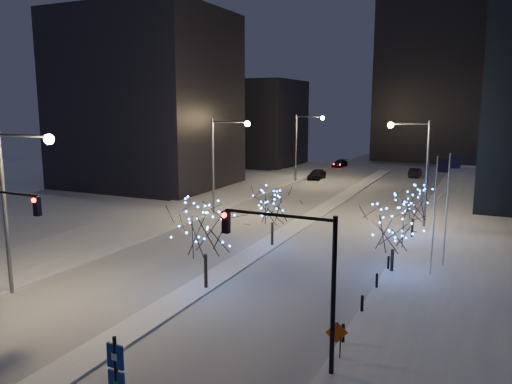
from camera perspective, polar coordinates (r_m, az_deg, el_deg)
The scene contains 24 objects.
ground at distance 26.60m, azimuth -15.30°, elevation -15.84°, with size 160.00×160.00×0.00m, color white.
road at distance 56.56m, azimuth 8.07°, elevation -1.80°, with size 20.00×130.00×0.02m, color #B1B7C1.
median at distance 51.88m, azimuth 6.46°, elevation -2.76°, with size 2.00×80.00×0.15m, color white.
east_sidewalk at distance 39.76m, azimuth 22.77°, elevation -7.43°, with size 10.00×90.00×0.15m, color white.
west_sidewalk at distance 49.68m, azimuth -12.90°, elevation -3.52°, with size 8.00×90.00×0.15m, color white.
filler_west_near at distance 72.76m, azimuth -12.41°, elevation 10.16°, with size 22.00×18.00×24.00m, color black.
filler_west_far at distance 97.57m, azimuth -0.59°, elevation 7.92°, with size 18.00×16.00×16.00m, color black.
horizon_block at distance 110.95m, azimuth 20.29°, elevation 14.28°, with size 24.00×14.00×42.00m, color black.
street_lamp_w_near at distance 32.25m, azimuth -25.78°, elevation 0.18°, with size 4.40×0.56×10.00m.
street_lamp_w_mid at distance 51.67m, azimuth -3.94°, elevation 4.45°, with size 4.40×0.56×10.00m.
street_lamp_w_far at distance 74.50m, azimuth 5.38°, elevation 6.10°, with size 4.40×0.56×10.00m.
street_lamp_east at distance 48.69m, azimuth 17.96°, elevation 3.60°, with size 3.90×0.56×10.00m.
traffic_signal_east at distance 21.35m, azimuth 4.84°, elevation -8.24°, with size 5.26×0.43×7.00m.
flagpoles at distance 36.05m, azimuth 20.50°, elevation -1.27°, with size 1.35×2.60×8.00m.
bollards at distance 30.62m, azimuth 12.89°, elevation -11.00°, with size 0.16×12.16×0.90m.
car_near at distance 77.99m, azimuth 6.96°, elevation 2.04°, with size 1.92×4.78×1.63m, color black.
car_mid at distance 83.93m, azimuth 17.73°, elevation 2.13°, with size 1.53×4.40×1.45m, color black.
car_far at distance 94.33m, azimuth 9.55°, elevation 3.24°, with size 1.85×4.56×1.32m, color black.
holiday_tree_median_near at distance 30.79m, azimuth -5.86°, elevation -4.28°, with size 5.38×5.38×5.64m.
holiday_tree_median_far at distance 40.17m, azimuth 1.88°, elevation -1.67°, with size 3.96×3.96×4.77m.
holiday_tree_plaza_near at distance 35.12m, azimuth 15.46°, elevation -3.95°, with size 5.29×5.29×4.88m.
holiday_tree_plaza_far at distance 44.81m, azimuth 17.57°, elevation -1.28°, with size 3.87×3.87×4.51m.
wayfinding_sign at distance 18.59m, azimuth -15.68°, elevation -19.71°, with size 0.67×0.13×3.79m.
construction_sign at distance 23.60m, azimuth 9.19°, elevation -15.92°, with size 0.96×0.42×1.69m.
Camera 1 is at (15.80, -18.10, 11.40)m, focal length 35.00 mm.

